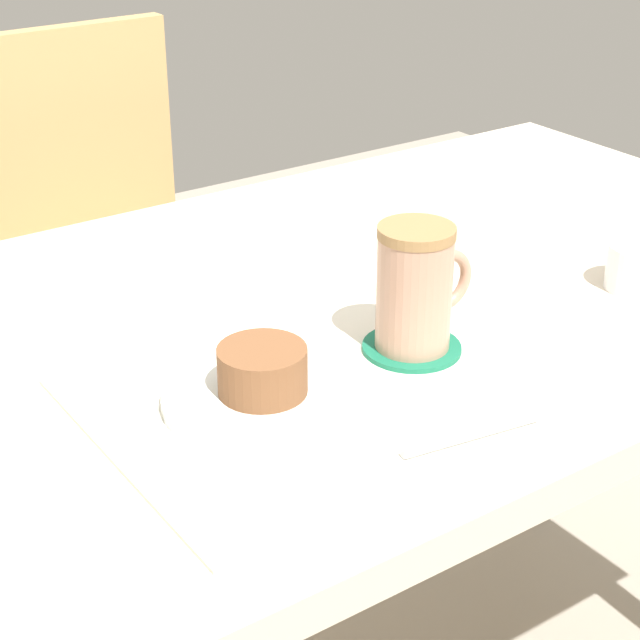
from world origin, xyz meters
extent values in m
cylinder|color=beige|center=(0.63, 0.31, 0.35)|extent=(0.05, 0.05, 0.69)
cube|color=beige|center=(0.00, 0.00, 0.71)|extent=(1.37, 0.73, 0.04)
cylinder|color=tan|center=(0.26, 0.46, 0.20)|extent=(0.04, 0.04, 0.41)
cylinder|color=tan|center=(-0.10, 0.46, 0.20)|extent=(0.04, 0.04, 0.41)
cylinder|color=tan|center=(0.25, 0.81, 0.20)|extent=(0.04, 0.04, 0.41)
cylinder|color=tan|center=(-0.10, 0.81, 0.20)|extent=(0.04, 0.04, 0.41)
cube|color=tan|center=(0.08, 0.63, 0.42)|extent=(0.43, 0.43, 0.04)
cube|color=tan|center=(0.07, 0.83, 0.66)|extent=(0.39, 0.04, 0.43)
cube|color=silver|center=(-0.06, -0.15, 0.73)|extent=(0.46, 0.32, 0.00)
cylinder|color=silver|center=(-0.14, -0.14, 0.74)|extent=(0.18, 0.18, 0.01)
cylinder|color=brown|center=(-0.14, -0.14, 0.77)|extent=(0.08, 0.08, 0.04)
cylinder|color=#196B4C|center=(0.03, -0.14, 0.73)|extent=(0.10, 0.10, 0.00)
cylinder|color=tan|center=(0.03, -0.14, 0.79)|extent=(0.07, 0.07, 0.11)
cylinder|color=#9E7547|center=(0.03, -0.14, 0.85)|extent=(0.07, 0.07, 0.01)
torus|color=tan|center=(0.07, -0.14, 0.80)|extent=(0.06, 0.01, 0.06)
cylinder|color=silver|center=(-0.03, -0.29, 0.74)|extent=(0.13, 0.03, 0.01)
cylinder|color=white|center=(0.33, -0.16, 0.75)|extent=(0.07, 0.07, 0.05)
camera|label=1|loc=(-0.55, -0.83, 1.22)|focal=60.00mm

